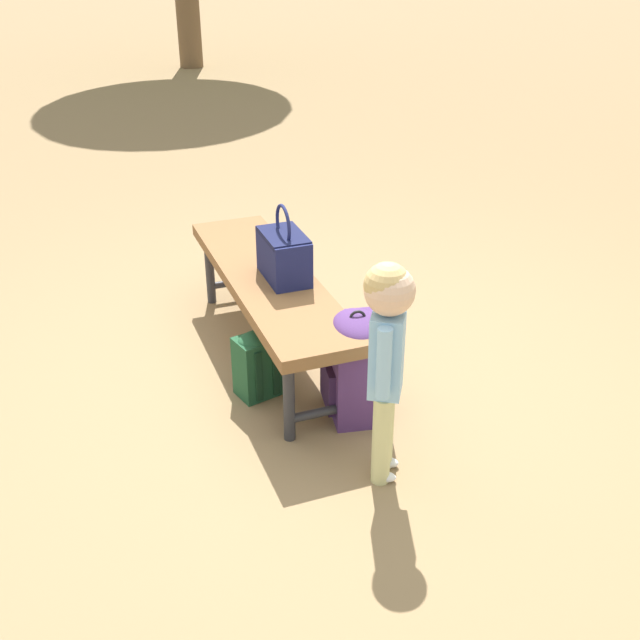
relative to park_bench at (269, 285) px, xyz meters
The scene contains 6 objects.
ground_plane 0.58m from the park_bench, 10.53° to the left, with size 40.00×40.00×0.00m, color #8C704C.
park_bench is the anchor object (origin of this frame).
handbag 0.20m from the park_bench, 36.40° to the left, with size 0.34×0.22×0.37m.
child_standing 1.08m from the park_bench, ahead, with size 0.21×0.19×0.92m.
backpack_large 0.66m from the park_bench, 11.39° to the left, with size 0.36×0.32×0.51m.
backpack_small 0.42m from the park_bench, 33.72° to the right, with size 0.20×0.22×0.34m.
Camera 1 is at (2.70, -1.42, 2.00)m, focal length 43.26 mm.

